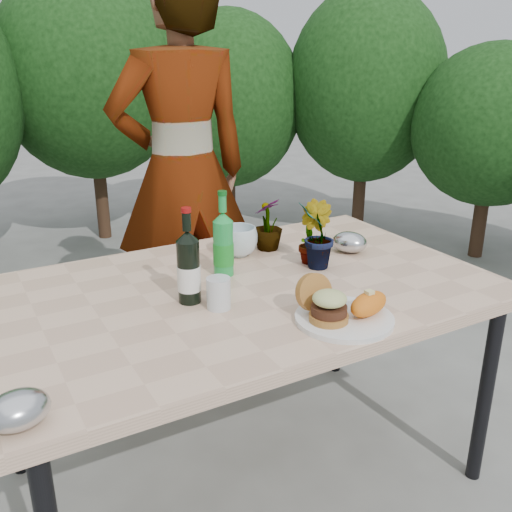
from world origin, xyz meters
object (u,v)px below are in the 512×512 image
patio_table (244,302)px  person (182,173)px  dinner_plate (344,319)px  wine_bottle (189,268)px

patio_table → person: bearing=79.0°
dinner_plate → wine_bottle: wine_bottle is taller
dinner_plate → wine_bottle: bearing=134.5°
dinner_plate → person: size_ratio=0.15×
dinner_plate → person: (0.06, 1.31, 0.17)m
patio_table → wine_bottle: size_ratio=5.41×
wine_bottle → person: size_ratio=0.16×
dinner_plate → person: bearing=87.6°
wine_bottle → person: bearing=61.0°
wine_bottle → person: 1.05m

